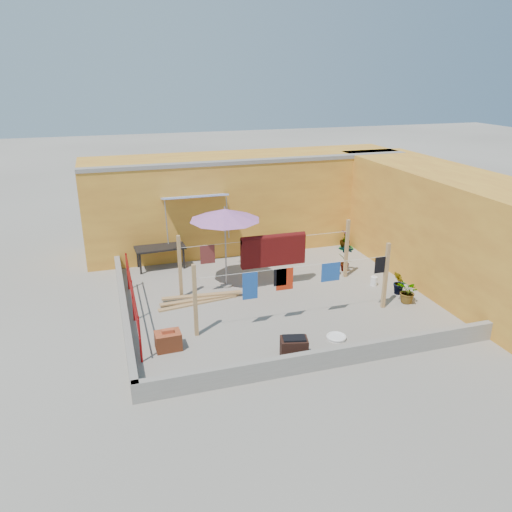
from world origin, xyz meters
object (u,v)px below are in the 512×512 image
object	(u,v)px
brick_stack	(168,341)
water_jug_a	(374,281)
water_jug_b	(336,270)
brazier	(294,348)
outdoor_table	(160,248)
green_hose	(346,248)
white_basin	(336,337)
patio_umbrella	(225,215)
plant_back_a	(280,244)

from	to	relation	value
brick_stack	water_jug_a	bearing A→B (deg)	16.04
water_jug_b	brazier	bearing A→B (deg)	-126.17
outdoor_table	green_hose	distance (m)	6.49
white_basin	patio_umbrella	bearing A→B (deg)	114.55
green_hose	plant_back_a	world-z (taller)	plant_back_a
outdoor_table	green_hose	world-z (taller)	outdoor_table
outdoor_table	water_jug_b	distance (m)	5.53
outdoor_table	brick_stack	xyz separation A→B (m)	(-0.47, -5.03, -0.44)
water_jug_b	plant_back_a	world-z (taller)	plant_back_a
brazier	water_jug_a	distance (m)	4.75
white_basin	plant_back_a	world-z (taller)	plant_back_a
water_jug_a	patio_umbrella	bearing A→B (deg)	163.27
water_jug_a	brazier	bearing A→B (deg)	-140.77
outdoor_table	green_hose	xyz separation A→B (m)	(6.46, -0.13, -0.62)
outdoor_table	plant_back_a	xyz separation A→B (m)	(3.98, -0.13, -0.23)
brick_stack	white_basin	xyz separation A→B (m)	(3.81, -0.71, -0.17)
brick_stack	plant_back_a	bearing A→B (deg)	47.80
patio_umbrella	white_basin	distance (m)	4.62
brick_stack	water_jug_b	distance (m)	6.24
brick_stack	white_basin	world-z (taller)	brick_stack
brick_stack	plant_back_a	world-z (taller)	plant_back_a
brazier	white_basin	xyz separation A→B (m)	(1.26, 0.50, -0.21)
outdoor_table	brazier	distance (m)	6.60
brazier	plant_back_a	size ratio (longest dim) A/B	0.77
patio_umbrella	white_basin	world-z (taller)	patio_umbrella
brazier	water_jug_a	world-z (taller)	brazier
water_jug_a	green_hose	bearing A→B (deg)	77.38
brick_stack	plant_back_a	size ratio (longest dim) A/B	0.69
white_basin	brazier	bearing A→B (deg)	-158.52
patio_umbrella	brazier	size ratio (longest dim) A/B	3.84
white_basin	plant_back_a	size ratio (longest dim) A/B	0.55
outdoor_table	white_basin	distance (m)	6.68
water_jug_a	water_jug_b	size ratio (longest dim) A/B	0.90
water_jug_a	white_basin	bearing A→B (deg)	-133.94
brick_stack	brazier	bearing A→B (deg)	-25.41
water_jug_a	brick_stack	bearing A→B (deg)	-163.96
patio_umbrella	green_hose	size ratio (longest dim) A/B	4.87
plant_back_a	white_basin	bearing A→B (deg)	-96.42
patio_umbrella	brick_stack	bearing A→B (deg)	-124.78
water_jug_a	green_hose	xyz separation A→B (m)	(0.70, 3.12, -0.10)
patio_umbrella	brazier	world-z (taller)	patio_umbrella
patio_umbrella	brick_stack	size ratio (longest dim) A/B	4.32
patio_umbrella	brazier	xyz separation A→B (m)	(0.45, -4.24, -1.89)
outdoor_table	white_basin	bearing A→B (deg)	-59.79
brick_stack	green_hose	size ratio (longest dim) A/B	1.13
outdoor_table	plant_back_a	bearing A→B (deg)	-1.91
brazier	patio_umbrella	bearing A→B (deg)	96.01
brick_stack	white_basin	size ratio (longest dim) A/B	1.24
green_hose	water_jug_a	bearing A→B (deg)	-102.62
patio_umbrella	water_jug_b	distance (m)	3.97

